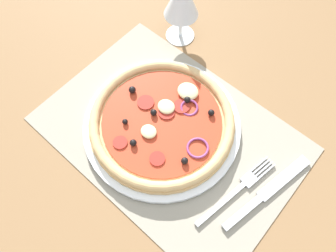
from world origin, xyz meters
TOP-DOWN VIEW (x-y plane):
  - ground_plane at (0.00, 0.00)cm, footprint 190.00×140.00cm
  - placemat at (0.00, 0.00)cm, footprint 47.24×32.82cm
  - plate at (-2.19, -0.38)cm, footprint 29.73×29.73cm
  - pizza at (-2.17, -0.29)cm, footprint 27.22×27.22cm
  - fork at (15.98, -0.09)cm, footprint 4.62×17.99cm
  - knife at (20.04, 2.62)cm, footprint 5.63×19.92cm
  - wine_glass at (-14.39, 19.79)cm, footprint 7.20×7.20cm

SIDE VIEW (x-z plane):
  - ground_plane at x=0.00cm, z-range -2.40..0.00cm
  - placemat at x=0.00cm, z-range 0.00..0.40cm
  - fork at x=15.98cm, z-range 0.40..0.84cm
  - knife at x=20.04cm, z-range 0.35..0.96cm
  - plate at x=-2.19cm, z-range 0.40..1.51cm
  - pizza at x=-2.17cm, z-range 1.24..3.94cm
  - wine_glass at x=-14.39cm, z-range 2.60..17.50cm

